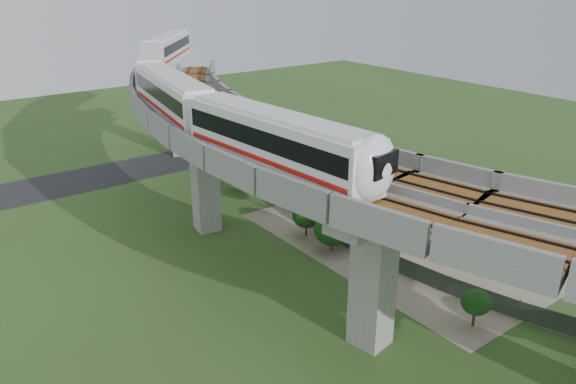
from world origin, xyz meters
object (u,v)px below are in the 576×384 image
(car_red, at_px, (441,239))
(metro_train, at_px, (184,80))
(car_dark, at_px, (354,192))
(car_white, at_px, (405,243))

(car_red, bearing_deg, metro_train, -161.80)
(car_red, distance_m, car_dark, 12.59)
(metro_train, relative_size, car_dark, 13.26)
(car_red, bearing_deg, car_white, -130.00)
(car_white, xyz_separation_m, car_red, (2.77, -1.52, 0.12))
(metro_train, xyz_separation_m, car_dark, (13.80, -9.09, -11.63))
(metro_train, height_order, car_red, metro_train)
(metro_train, bearing_deg, car_dark, -33.36)
(car_white, distance_m, car_red, 3.16)
(metro_train, distance_m, car_dark, 20.20)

